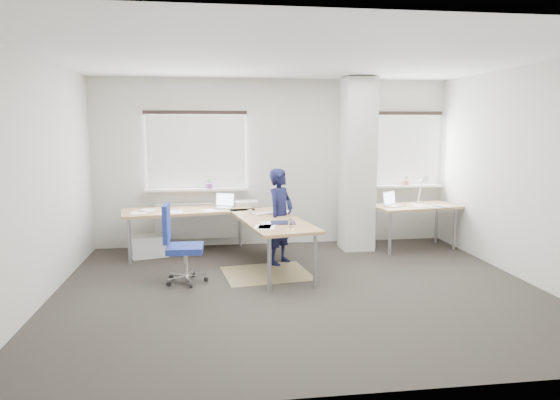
{
  "coord_description": "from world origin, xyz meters",
  "views": [
    {
      "loc": [
        -1.06,
        -5.91,
        2.01
      ],
      "look_at": [
        -0.12,
        0.9,
        1.0
      ],
      "focal_mm": 32.0,
      "sensor_mm": 36.0,
      "label": 1
    }
  ],
  "objects": [
    {
      "name": "task_chair",
      "position": [
        -1.46,
        0.46,
        0.29
      ],
      "size": [
        0.56,
        0.55,
        1.04
      ],
      "rotation": [
        0.0,
        0.0,
        -0.03
      ],
      "color": "navy",
      "rests_on": "ground"
    },
    {
      "name": "ground",
      "position": [
        0.0,
        0.0,
        0.0
      ],
      "size": [
        6.0,
        6.0,
        0.0
      ],
      "primitive_type": "plane",
      "color": "#272420",
      "rests_on": "ground"
    },
    {
      "name": "floor_mat",
      "position": [
        -0.33,
        0.71,
        0.0
      ],
      "size": [
        1.27,
        1.12,
        0.01
      ],
      "primitive_type": "cube",
      "rotation": [
        0.0,
        0.0,
        0.14
      ],
      "color": "olive",
      "rests_on": "ground"
    },
    {
      "name": "room_shell",
      "position": [
        0.18,
        0.45,
        1.75
      ],
      "size": [
        6.04,
        5.04,
        2.82
      ],
      "color": "beige",
      "rests_on": "ground"
    },
    {
      "name": "desk_main",
      "position": [
        -0.79,
        1.42,
        0.69
      ],
      "size": [
        2.82,
        2.63,
        0.96
      ],
      "rotation": [
        0.0,
        0.0,
        0.17
      ],
      "color": "olive",
      "rests_on": "ground"
    },
    {
      "name": "person",
      "position": [
        -0.07,
        1.2,
        0.71
      ],
      "size": [
        0.59,
        0.61,
        1.41
      ],
      "primitive_type": "imported",
      "rotation": [
        0.0,
        0.0,
        0.88
      ],
      "color": "black",
      "rests_on": "ground"
    },
    {
      "name": "desk_side",
      "position": [
        2.24,
        1.8,
        0.69
      ],
      "size": [
        1.5,
        0.93,
        1.22
      ],
      "rotation": [
        0.0,
        0.0,
        0.17
      ],
      "color": "olive",
      "rests_on": "ground"
    },
    {
      "name": "white_crate",
      "position": [
        -2.05,
        1.9,
        0.16
      ],
      "size": [
        0.63,
        0.52,
        0.33
      ],
      "primitive_type": "cube",
      "rotation": [
        0.0,
        0.0,
        0.29
      ],
      "color": "white",
      "rests_on": "ground"
    }
  ]
}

